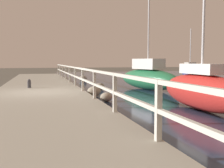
{
  "coord_description": "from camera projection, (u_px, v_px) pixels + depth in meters",
  "views": [
    {
      "loc": [
        -0.01,
        -12.19,
        1.74
      ],
      "look_at": [
        2.78,
        -2.19,
        0.84
      ],
      "focal_mm": 42.0,
      "sensor_mm": 36.0,
      "label": 1
    }
  ],
  "objects": [
    {
      "name": "ground_plane",
      "position": [
        40.0,
        100.0,
        11.85
      ],
      "size": [
        120.0,
        120.0,
        0.0
      ],
      "primitive_type": "plane",
      "color": "#4C473D"
    },
    {
      "name": "dock_walkway",
      "position": [
        40.0,
        96.0,
        11.84
      ],
      "size": [
        4.13,
        36.0,
        0.35
      ],
      "color": "gray",
      "rests_on": "ground"
    },
    {
      "name": "railing",
      "position": [
        83.0,
        75.0,
        12.29
      ],
      "size": [
        0.1,
        32.5,
        1.07
      ],
      "color": "beige",
      "rests_on": "dock_walkway"
    },
    {
      "name": "boulder_mid_strip",
      "position": [
        106.0,
        97.0,
        11.29
      ],
      "size": [
        0.53,
        0.48,
        0.4
      ],
      "color": "gray",
      "rests_on": "ground"
    },
    {
      "name": "boulder_downstream",
      "position": [
        100.0,
        87.0,
        15.79
      ],
      "size": [
        0.58,
        0.52,
        0.43
      ],
      "color": "slate",
      "rests_on": "ground"
    },
    {
      "name": "boulder_far_strip",
      "position": [
        94.0,
        91.0,
        12.9
      ],
      "size": [
        0.68,
        0.61,
        0.51
      ],
      "color": "gray",
      "rests_on": "ground"
    },
    {
      "name": "boulder_upstream",
      "position": [
        83.0,
        79.0,
        22.47
      ],
      "size": [
        0.68,
        0.61,
        0.51
      ],
      "color": "gray",
      "rests_on": "ground"
    },
    {
      "name": "mooring_bollard",
      "position": [
        29.0,
        83.0,
        13.69
      ],
      "size": [
        0.18,
        0.18,
        0.46
      ],
      "color": "#333338",
      "rests_on": "dock_walkway"
    },
    {
      "name": "sailboat_blue",
      "position": [
        190.0,
        71.0,
        28.6
      ],
      "size": [
        1.96,
        4.44,
        5.25
      ],
      "rotation": [
        0.0,
        0.0,
        -0.18
      ],
      "color": "#2D4C9E",
      "rests_on": "water_surface"
    },
    {
      "name": "sailboat_green",
      "position": [
        148.0,
        77.0,
        16.06
      ],
      "size": [
        2.73,
        5.38,
        7.03
      ],
      "rotation": [
        0.0,
        0.0,
        0.27
      ],
      "color": "#236B42",
      "rests_on": "water_surface"
    },
    {
      "name": "sailboat_red",
      "position": [
        202.0,
        90.0,
        9.26
      ],
      "size": [
        1.19,
        4.66,
        6.05
      ],
      "rotation": [
        0.0,
        0.0,
        0.03
      ],
      "color": "red",
      "rests_on": "water_surface"
    }
  ]
}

